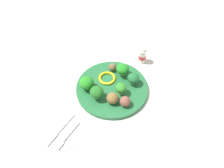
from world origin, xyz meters
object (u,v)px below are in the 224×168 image
Objects in this scene: broccoli_floret_mid_right at (86,83)px; pepper_ring_front_left at (107,78)px; broccoli_floret_far_rim at (97,92)px; broccoli_floret_center at (121,88)px; meatball_front_left at (113,98)px; meatball_back_left at (113,67)px; meatball_mid_left at (125,101)px; napkin at (64,132)px; knife at (58,130)px; fork at (66,136)px; plate at (112,89)px; broccoli_floret_back_left at (123,69)px; broccoli_floret_mid_left at (133,78)px; yogurt_bottle at (142,56)px.

broccoli_floret_mid_right is 0.81× the size of pepper_ring_front_left.
broccoli_floret_far_rim is 0.82× the size of pepper_ring_front_left.
meatball_front_left is at bearing -5.06° from broccoli_floret_center.
broccoli_floret_center is 0.13m from meatball_back_left.
broccoli_floret_center is 1.24× the size of meatball_mid_left.
broccoli_floret_far_rim is 0.11m from meatball_mid_left.
broccoli_floret_far_rim is 0.18m from napkin.
meatball_mid_left is at bearing 146.92° from knife.
meatball_back_left is 0.22× the size of knife.
broccoli_floret_far_rim is 0.33× the size of napkin.
fork is at bearing 63.83° from napkin.
meatball_back_left reaches higher than fork.
broccoli_floret_mid_right reaches higher than napkin.
plate is at bearing -145.26° from meatball_front_left.
pepper_ring_front_left is (-0.03, -0.08, -0.03)m from broccoli_floret_center.
broccoli_floret_back_left reaches higher than broccoli_floret_mid_left.
broccoli_floret_mid_left is at bearing 171.08° from meatball_front_left.
yogurt_bottle reaches higher than pepper_ring_front_left.
knife is (0.20, 0.02, -0.04)m from broccoli_floret_mid_right.
broccoli_floret_center reaches higher than plate.
napkin is (0.24, -0.08, -0.04)m from broccoli_floret_center.
broccoli_floret_back_left reaches higher than fork.
broccoli_floret_back_left is at bearing -9.17° from yogurt_bottle.
yogurt_bottle reaches higher than broccoli_floret_far_rim.
broccoli_floret_mid_left is 0.34× the size of knife.
meatball_mid_left is 0.25m from yogurt_bottle.
broccoli_floret_mid_left reaches higher than napkin.
fork is at bearing -4.07° from plate.
plate is 0.09m from broccoli_floret_mid_left.
napkin is at bearing -16.86° from broccoli_floret_mid_left.
broccoli_floret_center is at bearing 69.43° from pepper_ring_front_left.
yogurt_bottle is at bearing 174.94° from fork.
broccoli_floret_back_left is at bearing 176.48° from fork.
yogurt_bottle is (-0.46, 0.08, 0.03)m from knife.
broccoli_floret_far_rim is 1.02× the size of broccoli_floret_mid_right.
broccoli_floret_mid_right is at bearing -67.76° from broccoli_floret_center.
meatball_back_left is at bearing 167.40° from broccoli_floret_mid_right.
broccoli_floret_mid_left is (-0.07, 0.01, -0.00)m from broccoli_floret_center.
napkin is at bearing -21.45° from meatball_front_left.
pepper_ring_front_left is at bearing -179.25° from napkin.
broccoli_floret_mid_right is 0.32× the size of napkin.
broccoli_floret_back_left is 0.33× the size of napkin.
broccoli_floret_far_rim reaches higher than fork.
yogurt_bottle is (-0.18, 0.06, 0.01)m from pepper_ring_front_left.
meatball_back_left is at bearing -132.31° from meatball_mid_left.
broccoli_floret_center is 0.34× the size of knife.
knife is at bearing 6.96° from broccoli_floret_mid_right.
broccoli_floret_center reaches higher than knife.
napkin is (0.19, -0.08, -0.04)m from meatball_front_left.
meatball_front_left is at bearing 105.21° from broccoli_floret_far_rim.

